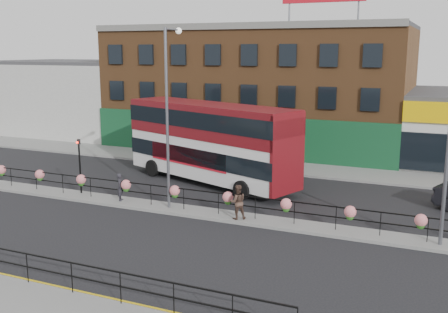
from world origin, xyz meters
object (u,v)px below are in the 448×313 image
at_px(double_decker_bus, 210,135).
at_px(pedestrian_b, 237,202).
at_px(lamp_column_west, 169,103).
at_px(pedestrian_a, 120,187).

relative_size(double_decker_bus, pedestrian_b, 7.34).
xyz_separation_m(pedestrian_b, lamp_column_west, (-4.08, 0.59, 4.68)).
bearing_deg(pedestrian_b, pedestrian_a, -35.61).
bearing_deg(lamp_column_west, pedestrian_a, -176.07).
xyz_separation_m(double_decker_bus, pedestrian_a, (-2.67, -6.05, -2.20)).
bearing_deg(lamp_column_west, pedestrian_b, -8.24).
distance_m(double_decker_bus, pedestrian_b, 8.12).
bearing_deg(double_decker_bus, pedestrian_b, -55.03).
height_order(double_decker_bus, pedestrian_a, double_decker_bus).
bearing_deg(pedestrian_b, double_decker_bus, -87.60).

